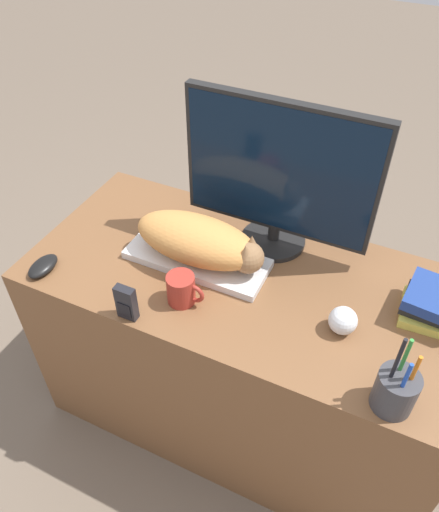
# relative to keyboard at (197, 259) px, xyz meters

# --- Properties ---
(ground_plane) EXTENTS (12.00, 12.00, 0.00)m
(ground_plane) POSITION_rel_keyboard_xyz_m (0.16, -0.30, -0.74)
(ground_plane) COLOR #6B5B4C
(desk) EXTENTS (1.31, 0.62, 0.73)m
(desk) POSITION_rel_keyboard_xyz_m (0.16, 0.01, -0.38)
(desk) COLOR brown
(desk) RESTS_ON ground_plane
(keyboard) EXTENTS (0.43, 0.17, 0.02)m
(keyboard) POSITION_rel_keyboard_xyz_m (0.00, 0.00, 0.00)
(keyboard) COLOR silver
(keyboard) RESTS_ON desk
(cat) EXTENTS (0.40, 0.18, 0.13)m
(cat) POSITION_rel_keyboard_xyz_m (0.01, 0.00, 0.08)
(cat) COLOR #D18C47
(cat) RESTS_ON keyboard
(monitor) EXTENTS (0.57, 0.20, 0.47)m
(monitor) POSITION_rel_keyboard_xyz_m (0.17, 0.18, 0.24)
(monitor) COLOR black
(monitor) RESTS_ON desk
(computer_mouse) EXTENTS (0.06, 0.11, 0.03)m
(computer_mouse) POSITION_rel_keyboard_xyz_m (-0.40, -0.23, 0.00)
(computer_mouse) COLOR black
(computer_mouse) RESTS_ON desk
(coffee_mug) EXTENTS (0.11, 0.08, 0.09)m
(coffee_mug) POSITION_rel_keyboard_xyz_m (0.04, -0.16, 0.03)
(coffee_mug) COLOR #9E2D23
(coffee_mug) RESTS_ON desk
(pen_cup) EXTENTS (0.10, 0.10, 0.24)m
(pen_cup) POSITION_rel_keyboard_xyz_m (0.63, -0.24, 0.05)
(pen_cup) COLOR #38383D
(pen_cup) RESTS_ON desk
(baseball) EXTENTS (0.08, 0.08, 0.08)m
(baseball) POSITION_rel_keyboard_xyz_m (0.46, -0.07, 0.03)
(baseball) COLOR silver
(baseball) RESTS_ON desk
(phone) EXTENTS (0.06, 0.03, 0.11)m
(phone) POSITION_rel_keyboard_xyz_m (-0.07, -0.27, 0.04)
(phone) COLOR black
(phone) RESTS_ON desk
(book_stack) EXTENTS (0.17, 0.16, 0.09)m
(book_stack) POSITION_rel_keyboard_xyz_m (0.67, 0.08, 0.03)
(book_stack) COLOR #CCC14C
(book_stack) RESTS_ON desk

